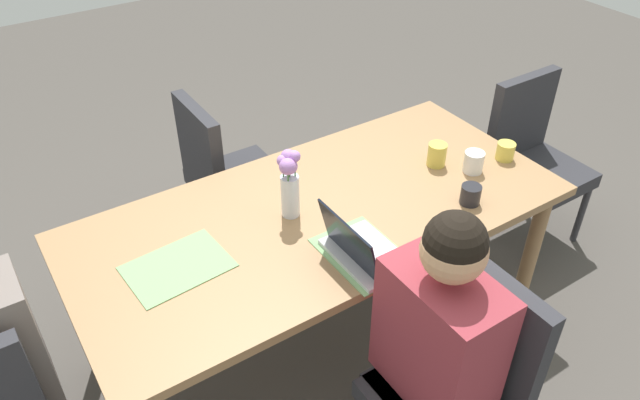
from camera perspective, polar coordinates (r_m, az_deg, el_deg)
name	(u,v)px	position (r m, az deg, el deg)	size (l,w,h in m)	color
ground_plane	(320,330)	(2.96, 0.00, -12.11)	(10.00, 10.00, 0.00)	#4C4742
dining_table	(320,224)	(2.50, 0.00, -2.28)	(2.01, 0.94, 0.73)	#9E754C
chair_near_left_mid	(460,377)	(2.22, 13.01, -15.90)	(0.44, 0.44, 0.90)	#2D2D33
person_near_left_mid	(433,370)	(2.18, 10.53, -15.41)	(0.36, 0.40, 1.19)	#2D2D33
chair_far_left_far	(225,172)	(3.12, -8.89, 2.62)	(0.44, 0.44, 0.90)	#2D2D33
chair_head_right_right_near	(532,153)	(3.42, 19.22, 4.15)	(0.44, 0.44, 0.90)	#2D2D33
flower_vase	(289,180)	(2.34, -2.89, 1.89)	(0.10, 0.10, 0.29)	silver
placemat_head_left_left_near	(178,267)	(2.26, -13.17, -6.16)	(0.36, 0.26, 0.00)	#7FAD70
placemat_near_left_mid	(363,254)	(2.26, 4.08, -5.03)	(0.36, 0.26, 0.00)	#7FAD70
laptop_near_left_mid	(361,250)	(2.21, 3.90, -4.74)	(0.22, 0.32, 0.21)	silver
coffee_mug_near_left	(505,151)	(2.87, 17.00, 4.41)	(0.08, 0.08, 0.08)	#DBC64C
coffee_mug_near_right	(437,155)	(2.75, 10.90, 4.20)	(0.08, 0.08, 0.11)	#DBC64C
coffee_mug_centre_left	(471,195)	(2.55, 13.94, 0.49)	(0.08, 0.08, 0.08)	#232328
coffee_mug_centre_right	(474,162)	(2.74, 14.20, 3.48)	(0.09, 0.09, 0.09)	white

